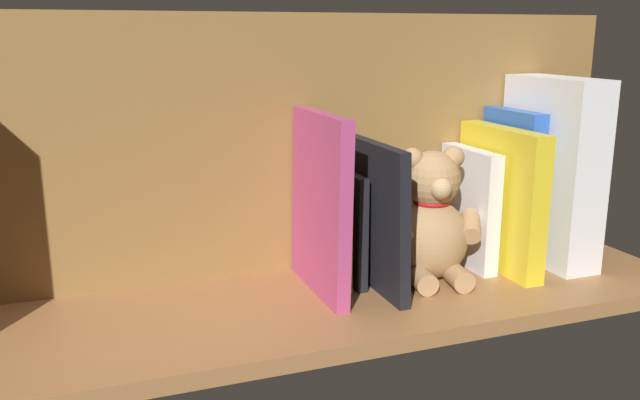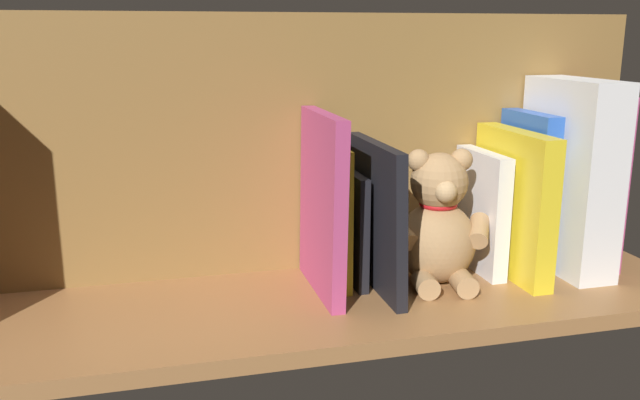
{
  "view_description": "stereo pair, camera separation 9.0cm",
  "coord_description": "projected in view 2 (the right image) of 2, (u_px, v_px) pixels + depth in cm",
  "views": [
    {
      "loc": [
        30.46,
        81.85,
        35.47
      ],
      "look_at": [
        0.0,
        0.0,
        13.77
      ],
      "focal_mm": 38.09,
      "sensor_mm": 36.0,
      "label": 1
    },
    {
      "loc": [
        21.89,
        84.55,
        35.47
      ],
      "look_at": [
        0.0,
        0.0,
        13.77
      ],
      "focal_mm": 38.09,
      "sensor_mm": 36.0,
      "label": 2
    }
  ],
  "objects": [
    {
      "name": "book_4",
      "position": [
        376.0,
        216.0,
        0.95
      ],
      "size": [
        2.21,
        20.06,
        20.95
      ],
      "primitive_type": "cube",
      "rotation": [
        0.0,
        0.03,
        0.0
      ],
      "color": "black",
      "rests_on": "ground_plane"
    },
    {
      "name": "ground_plane",
      "position": [
        320.0,
        304.0,
        0.94
      ],
      "size": [
        108.12,
        30.49,
        2.2
      ],
      "primitive_type": "cube",
      "color": "#9E6B3D"
    },
    {
      "name": "book_3",
      "position": [
        481.0,
        211.0,
        1.02
      ],
      "size": [
        2.38,
        13.59,
        18.27
      ],
      "primitive_type": "cube",
      "color": "silver",
      "rests_on": "ground_plane"
    },
    {
      "name": "book_0",
      "position": [
        592.0,
        179.0,
        1.05
      ],
      "size": [
        2.38,
        14.48,
        26.48
      ],
      "primitive_type": "cube",
      "color": "#B23F72",
      "rests_on": "ground_plane"
    },
    {
      "name": "book_1",
      "position": [
        526.0,
        190.0,
        1.04
      ],
      "size": [
        2.73,
        12.93,
        23.81
      ],
      "primitive_type": "cube",
      "color": "blue",
      "rests_on": "ground_plane"
    },
    {
      "name": "book_2",
      "position": [
        513.0,
        203.0,
        1.0
      ],
      "size": [
        3.16,
        19.04,
        21.65
      ],
      "primitive_type": "cube",
      "color": "yellow",
      "rests_on": "ground_plane"
    },
    {
      "name": "book_6",
      "position": [
        335.0,
        215.0,
        0.97
      ],
      "size": [
        1.57,
        12.65,
        20.09
      ],
      "primitive_type": "cube",
      "color": "yellow",
      "rests_on": "ground_plane"
    },
    {
      "name": "book_5",
      "position": [
        351.0,
        226.0,
        0.98
      ],
      "size": [
        1.44,
        12.62,
        16.22
      ],
      "primitive_type": "cube",
      "color": "black",
      "rests_on": "ground_plane"
    },
    {
      "name": "teddy_bear",
      "position": [
        438.0,
        225.0,
        0.97
      ],
      "size": [
        15.72,
        13.8,
        19.62
      ],
      "rotation": [
        0.0,
        0.0,
        -0.16
      ],
      "color": "tan",
      "rests_on": "ground_plane"
    },
    {
      "name": "shelf_back_panel",
      "position": [
        298.0,
        145.0,
        1.01
      ],
      "size": [
        108.12,
        1.5,
        38.17
      ],
      "primitive_type": "cube",
      "color": "olive",
      "rests_on": "ground_plane"
    },
    {
      "name": "book_7",
      "position": [
        322.0,
        204.0,
        0.93
      ],
      "size": [
        2.37,
        18.42,
        25.07
      ],
      "primitive_type": "cube",
      "rotation": [
        0.0,
        -0.02,
        0.0
      ],
      "color": "#B23F72",
      "rests_on": "ground_plane"
    },
    {
      "name": "dictionary_thick_white",
      "position": [
        570.0,
        176.0,
        1.02
      ],
      "size": [
        6.41,
        18.12,
        28.85
      ],
      "primitive_type": "cube",
      "color": "white",
      "rests_on": "ground_plane"
    }
  ]
}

